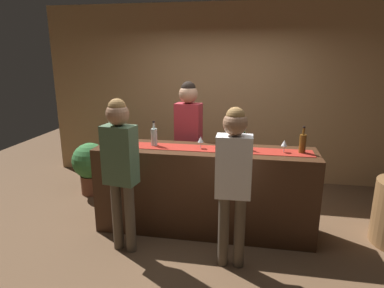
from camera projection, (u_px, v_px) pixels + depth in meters
The scene contains 13 objects.
ground_plane at pixel (204, 229), 4.14m from camera, with size 10.00×10.00×0.00m, color brown.
back_wall at pixel (221, 94), 5.56m from camera, with size 6.00×0.12×2.90m, color tan.
bar_counter at pixel (204, 190), 4.00m from camera, with size 2.57×0.60×1.04m, color #3D2314.
counter_runner_cloth at pixel (204, 148), 3.86m from camera, with size 2.45×0.28×0.01m, color maroon.
wine_bottle_green at pixel (242, 140), 3.81m from camera, with size 0.07×0.07×0.30m.
wine_bottle_clear at pixel (154, 137), 3.96m from camera, with size 0.07×0.07×0.30m.
wine_bottle_amber at pixel (303, 143), 3.67m from camera, with size 0.07×0.07×0.30m.
wine_glass_near_customer at pixel (284, 143), 3.69m from camera, with size 0.07×0.07×0.14m.
wine_glass_mid_counter at pixel (201, 140), 3.84m from camera, with size 0.07×0.07×0.14m.
bartender at pixel (188, 131), 4.45m from camera, with size 0.36×0.25×1.77m.
customer_sipping at pixel (233, 173), 3.17m from camera, with size 0.34×0.23×1.64m.
customer_browsing at pixel (120, 160), 3.44m from camera, with size 0.37×0.25×1.68m.
potted_plant_tall at pixel (91, 165), 5.10m from camera, with size 0.55×0.55×0.80m.
Camera 1 is at (0.51, -3.68, 2.11)m, focal length 31.08 mm.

